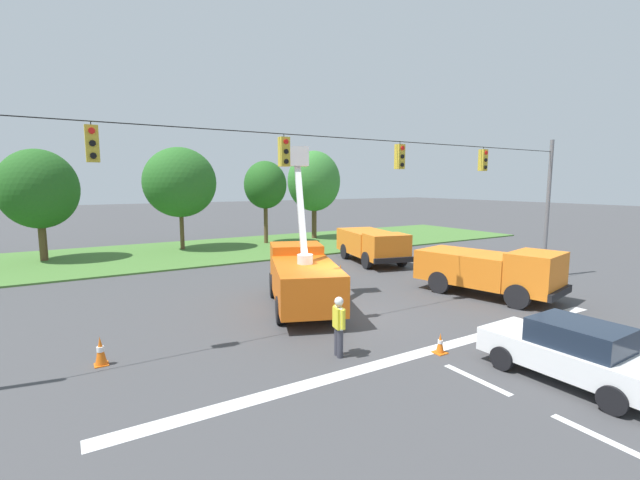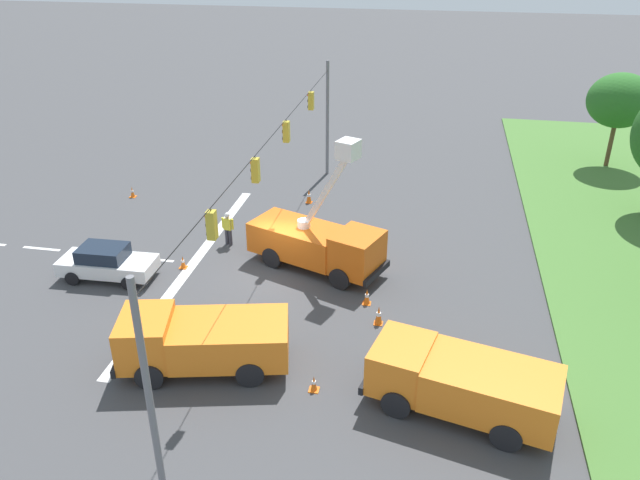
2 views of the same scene
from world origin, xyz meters
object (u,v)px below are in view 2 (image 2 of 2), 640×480
object	(u,v)px
traffic_cone_foreground_right	(379,315)
traffic_cone_near_bucket	(132,192)
utility_truck_support_far	(461,381)
sedan_white	(107,262)
traffic_cone_foreground_left	(367,297)
traffic_cone_lane_edge_a	(314,384)
utility_truck_support_near	(201,339)
traffic_cone_mid_right	(309,196)
tree_far_west	(620,101)
traffic_cone_mid_left	(183,262)
utility_truck_bucket_lift	(319,242)
road_worker	(228,227)

from	to	relation	value
traffic_cone_foreground_right	traffic_cone_near_bucket	xyz separation A→B (m)	(-10.36, -15.70, -0.10)
utility_truck_support_far	sedan_white	size ratio (longest dim) A/B	1.51
traffic_cone_foreground_left	traffic_cone_near_bucket	size ratio (longest dim) A/B	1.12
traffic_cone_foreground_right	traffic_cone_lane_edge_a	xyz separation A→B (m)	(4.45, -1.77, -0.12)
utility_truck_support_near	traffic_cone_mid_right	xyz separation A→B (m)	(-15.41, 0.75, -0.79)
utility_truck_support_far	traffic_cone_foreground_right	distance (m)	5.54
tree_far_west	utility_truck_support_far	world-z (taller)	tree_far_west
traffic_cone_foreground_right	traffic_cone_mid_left	bearing A→B (deg)	-106.79
utility_truck_bucket_lift	utility_truck_support_near	world-z (taller)	utility_truck_bucket_lift
utility_truck_bucket_lift	utility_truck_support_far	size ratio (longest dim) A/B	1.04
utility_truck_bucket_lift	utility_truck_support_far	distance (m)	10.65
traffic_cone_mid_left	sedan_white	bearing A→B (deg)	-63.77
traffic_cone_near_bucket	traffic_cone_lane_edge_a	bearing A→B (deg)	43.23
traffic_cone_foreground_right	traffic_cone_mid_right	bearing A→B (deg)	-155.43
road_worker	traffic_cone_lane_edge_a	size ratio (longest dim) A/B	2.92
utility_truck_bucket_lift	traffic_cone_lane_edge_a	xyz separation A→B (m)	(8.49, 1.46, -1.10)
utility_truck_bucket_lift	traffic_cone_foreground_left	bearing A→B (deg)	44.31
traffic_cone_near_bucket	road_worker	bearing A→B (deg)	57.52
road_worker	traffic_cone_foreground_right	world-z (taller)	road_worker
road_worker	traffic_cone_lane_edge_a	distance (m)	11.89
utility_truck_support_far	traffic_cone_mid_right	size ratio (longest dim) A/B	8.08
utility_truck_support_far	traffic_cone_near_bucket	world-z (taller)	utility_truck_support_far
traffic_cone_foreground_left	traffic_cone_lane_edge_a	world-z (taller)	traffic_cone_foreground_left
traffic_cone_lane_edge_a	traffic_cone_mid_left	bearing A→B (deg)	-133.39
traffic_cone_mid_left	traffic_cone_near_bucket	world-z (taller)	traffic_cone_near_bucket
utility_truck_support_near	traffic_cone_mid_left	size ratio (longest dim) A/B	10.56
traffic_cone_mid_left	traffic_cone_lane_edge_a	xyz separation A→B (m)	(7.32, 7.75, -0.01)
utility_truck_bucket_lift	traffic_cone_lane_edge_a	size ratio (longest dim) A/B	11.31
tree_far_west	traffic_cone_foreground_left	xyz separation A→B (m)	(19.66, -13.62, -4.09)
utility_truck_bucket_lift	utility_truck_support_near	distance (m)	8.41
utility_truck_bucket_lift	utility_truck_support_far	world-z (taller)	utility_truck_bucket_lift
traffic_cone_foreground_left	utility_truck_support_far	bearing A→B (deg)	32.77
traffic_cone_foreground_right	traffic_cone_mid_left	size ratio (longest dim) A/B	1.33
sedan_white	road_worker	xyz separation A→B (m)	(-4.17, 4.38, 0.21)
utility_truck_bucket_lift	traffic_cone_mid_left	bearing A→B (deg)	-79.49
tree_far_west	traffic_cone_lane_edge_a	distance (m)	29.75
utility_truck_bucket_lift	road_worker	size ratio (longest dim) A/B	3.88
traffic_cone_foreground_left	utility_truck_bucket_lift	bearing A→B (deg)	-135.69
sedan_white	traffic_cone_foreground_right	xyz separation A→B (m)	(1.39, 12.53, -0.38)
traffic_cone_foreground_left	traffic_cone_mid_left	bearing A→B (deg)	-99.47
traffic_cone_mid_right	traffic_cone_near_bucket	xyz separation A→B (m)	(1.14, -10.44, -0.09)
sedan_white	traffic_cone_near_bucket	size ratio (longest dim) A/B	6.74
sedan_white	utility_truck_support_near	bearing A→B (deg)	50.96
sedan_white	traffic_cone_foreground_left	distance (m)	11.89
traffic_cone_near_bucket	traffic_cone_mid_right	bearing A→B (deg)	96.25
traffic_cone_mid_right	utility_truck_support_near	bearing A→B (deg)	-2.77
utility_truck_bucket_lift	traffic_cone_mid_right	world-z (taller)	utility_truck_bucket_lift
utility_truck_support_near	traffic_cone_foreground_right	world-z (taller)	utility_truck_support_near
utility_truck_support_near	traffic_cone_mid_right	bearing A→B (deg)	177.23
utility_truck_support_far	road_worker	bearing A→B (deg)	-131.67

